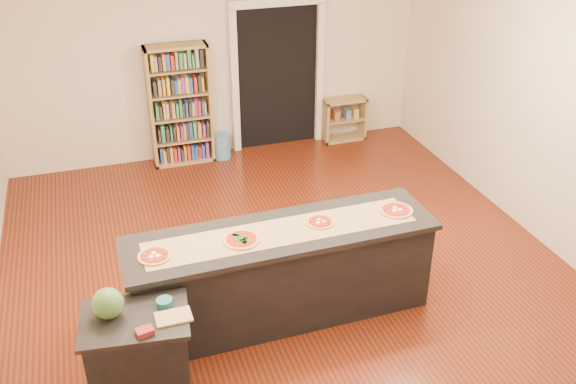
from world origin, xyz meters
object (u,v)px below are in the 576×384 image
object	(u,v)px
kitchen_island	(281,274)
side_counter	(140,357)
bookshelf	(180,106)
waste_bin	(222,146)
watermelon	(108,303)
low_shelf	(344,119)

from	to	relation	value
kitchen_island	side_counter	size ratio (longest dim) A/B	3.45
kitchen_island	bookshelf	world-z (taller)	bookshelf
bookshelf	waste_bin	distance (m)	0.87
side_counter	bookshelf	bearing A→B (deg)	82.56
side_counter	watermelon	distance (m)	0.57
side_counter	bookshelf	distance (m)	4.53
kitchen_island	side_counter	xyz separation A→B (m)	(-1.41, -0.65, -0.06)
watermelon	kitchen_island	bearing A→B (deg)	19.96
kitchen_island	watermelon	xyz separation A→B (m)	(-1.59, -0.58, 0.47)
kitchen_island	bookshelf	distance (m)	3.75
side_counter	waste_bin	size ratio (longest dim) A/B	2.29
waste_bin	kitchen_island	bearing A→B (deg)	-93.76
bookshelf	watermelon	xyz separation A→B (m)	(-1.28, -4.30, 0.10)
bookshelf	watermelon	world-z (taller)	bookshelf
kitchen_island	watermelon	bearing A→B (deg)	-161.14
kitchen_island	bookshelf	xyz separation A→B (m)	(-0.31, 3.72, 0.37)
side_counter	waste_bin	world-z (taller)	side_counter
bookshelf	watermelon	bearing A→B (deg)	-106.59
waste_bin	bookshelf	bearing A→B (deg)	174.15
waste_bin	watermelon	bearing A→B (deg)	-113.35
low_shelf	watermelon	bearing A→B (deg)	-131.22
waste_bin	watermelon	distance (m)	4.69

